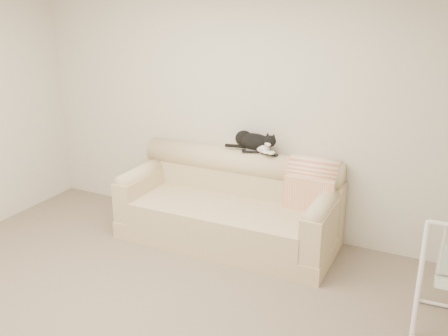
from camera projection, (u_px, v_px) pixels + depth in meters
name	position (u px, v px, depth m)	size (l,w,h in m)	color
ground_plane	(142.00, 324.00, 3.86)	(5.00, 5.00, 0.00)	#716352
room_shell	(129.00, 133.00, 3.37)	(5.04, 4.04, 2.60)	beige
sofa	(230.00, 207.00, 5.12)	(2.20, 0.93, 0.90)	tan
remote_a	(251.00, 151.00, 5.08)	(0.19, 0.09, 0.03)	black
remote_b	(270.00, 154.00, 4.99)	(0.18, 0.08, 0.02)	black
tuxedo_cat	(254.00, 142.00, 5.07)	(0.57, 0.27, 0.22)	black
throw_blanket	(314.00, 178.00, 4.87)	(0.49, 0.38, 0.58)	#E57F4B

